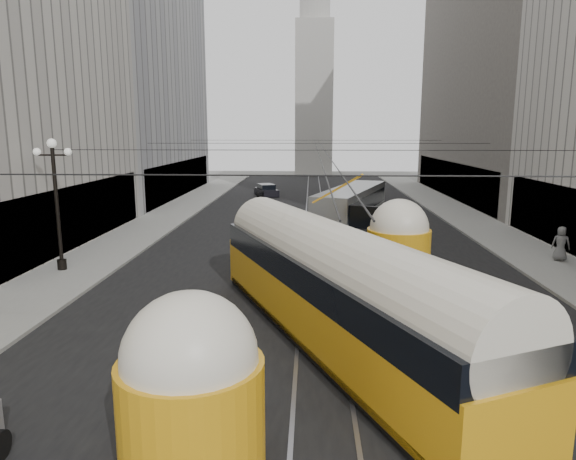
# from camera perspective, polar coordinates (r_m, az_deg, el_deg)

# --- Properties ---
(road) EXTENTS (20.00, 85.00, 0.02)m
(road) POSITION_cam_1_polar(r_m,az_deg,el_deg) (39.08, 3.06, 0.78)
(road) COLOR black
(road) RESTS_ON ground
(sidewalk_left) EXTENTS (4.00, 72.00, 0.15)m
(sidewalk_left) POSITION_cam_1_polar(r_m,az_deg,el_deg) (44.09, -12.78, 1.77)
(sidewalk_left) COLOR gray
(sidewalk_left) RESTS_ON ground
(sidewalk_right) EXTENTS (4.00, 72.00, 0.15)m
(sidewalk_right) POSITION_cam_1_polar(r_m,az_deg,el_deg) (44.28, 18.75, 1.50)
(sidewalk_right) COLOR gray
(sidewalk_right) RESTS_ON ground
(rail_left) EXTENTS (0.12, 85.00, 0.04)m
(rail_left) POSITION_cam_1_polar(r_m,az_deg,el_deg) (39.08, 1.96, 0.79)
(rail_left) COLOR gray
(rail_left) RESTS_ON ground
(rail_right) EXTENTS (0.12, 85.00, 0.04)m
(rail_right) POSITION_cam_1_polar(r_m,az_deg,el_deg) (39.10, 4.16, 0.77)
(rail_right) COLOR gray
(rail_right) RESTS_ON ground
(building_left_far) EXTENTS (12.60, 28.60, 28.60)m
(building_left_far) POSITION_cam_1_polar(r_m,az_deg,el_deg) (57.93, -18.16, 17.76)
(building_left_far) COLOR #999999
(building_left_far) RESTS_ON ground
(building_right_far) EXTENTS (12.60, 32.60, 32.60)m
(building_right_far) POSITION_cam_1_polar(r_m,az_deg,el_deg) (58.46, 24.36, 19.27)
(building_right_far) COLOR #514C47
(building_right_far) RESTS_ON ground
(distant_tower) EXTENTS (6.00, 6.00, 31.36)m
(distant_tower) POSITION_cam_1_polar(r_m,az_deg,el_deg) (86.36, 2.92, 16.25)
(distant_tower) COLOR #B2AFA8
(distant_tower) RESTS_ON ground
(lamppost_left_mid) EXTENTS (1.86, 0.44, 6.37)m
(lamppost_left_mid) POSITION_cam_1_polar(r_m,az_deg,el_deg) (27.11, -24.35, 3.35)
(lamppost_left_mid) COLOR black
(lamppost_left_mid) RESTS_ON sidewalk_left
(catenary) EXTENTS (25.00, 72.00, 0.23)m
(catenary) POSITION_cam_1_polar(r_m,az_deg,el_deg) (37.49, 3.34, 9.39)
(catenary) COLOR black
(catenary) RESTS_ON ground
(streetcar) EXTENTS (9.11, 16.67, 3.95)m
(streetcar) POSITION_cam_1_polar(r_m,az_deg,el_deg) (16.70, 5.41, -6.26)
(streetcar) COLOR orange
(streetcar) RESTS_ON ground
(city_bus) EXTENTS (6.05, 12.16, 2.98)m
(city_bus) POSITION_cam_1_polar(r_m,az_deg,el_deg) (36.40, 7.07, 2.56)
(city_bus) COLOR gray
(city_bus) RESTS_ON ground
(sedan_white_far) EXTENTS (2.97, 4.39, 1.28)m
(sedan_white_far) POSITION_cam_1_polar(r_m,az_deg,el_deg) (48.97, 6.98, 3.45)
(sedan_white_far) COLOR white
(sedan_white_far) RESTS_ON ground
(sedan_dark_far) EXTENTS (3.03, 4.45, 1.30)m
(sedan_dark_far) POSITION_cam_1_polar(r_m,az_deg,el_deg) (55.54, -2.42, 4.40)
(sedan_dark_far) COLOR black
(sedan_dark_far) RESTS_ON ground
(pedestrian_crossing_a) EXTENTS (0.63, 0.71, 1.64)m
(pedestrian_crossing_a) POSITION_cam_1_polar(r_m,az_deg,el_deg) (12.12, -11.24, -19.14)
(pedestrian_crossing_a) COLOR #232328
(pedestrian_crossing_a) RESTS_ON ground
(pedestrian_crossing_b) EXTENTS (0.86, 0.99, 1.76)m
(pedestrian_crossing_b) POSITION_cam_1_polar(r_m,az_deg,el_deg) (12.35, 13.00, -18.27)
(pedestrian_crossing_b) COLOR #B2ADA6
(pedestrian_crossing_b) RESTS_ON ground
(pedestrian_sidewalk_right) EXTENTS (1.04, 0.86, 1.82)m
(pedestrian_sidewalk_right) POSITION_cam_1_polar(r_m,az_deg,el_deg) (30.51, 28.06, -1.34)
(pedestrian_sidewalk_right) COLOR slate
(pedestrian_sidewalk_right) RESTS_ON sidewalk_right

